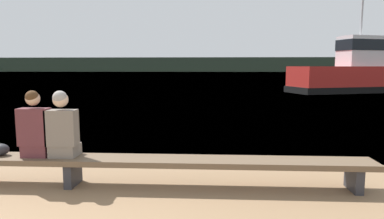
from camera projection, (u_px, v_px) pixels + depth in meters
The scene contains 7 objects.
water_surface at pixel (205, 71), 125.37m from camera, with size 240.00×240.00×0.00m, color #5684A3.
far_shoreline at pixel (205, 65), 121.60m from camera, with size 600.00×12.00×4.87m, color #2D3D2D.
bench_main at pixel (73, 161), 5.12m from camera, with size 8.86×0.50×0.43m.
person_left at pixel (35, 128), 5.09m from camera, with size 0.44×0.37×1.00m.
person_right at pixel (62, 128), 5.06m from camera, with size 0.44×0.38×1.00m.
shopping_bag at pixel (0, 150), 5.19m from camera, with size 0.29×0.21×0.18m.
tugboat_red at pixel (358, 75), 23.91m from camera, with size 10.08×5.82×6.87m.
Camera 1 is at (2.08, -1.56, 1.78)m, focal length 32.00 mm.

